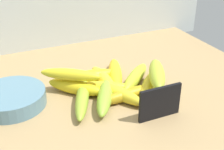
# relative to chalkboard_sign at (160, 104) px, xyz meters

# --- Properties ---
(counter_top) EXTENTS (1.10, 0.76, 0.03)m
(counter_top) POSITION_rel_chalkboard_sign_xyz_m (-0.13, 0.16, -0.05)
(counter_top) COLOR #A08256
(counter_top) RESTS_ON ground
(chalkboard_sign) EXTENTS (0.11, 0.02, 0.08)m
(chalkboard_sign) POSITION_rel_chalkboard_sign_xyz_m (0.00, 0.00, 0.00)
(chalkboard_sign) COLOR black
(chalkboard_sign) RESTS_ON counter_top
(fruit_bowl) EXTENTS (0.18, 0.18, 0.04)m
(fruit_bowl) POSITION_rel_chalkboard_sign_xyz_m (-0.32, 0.20, -0.02)
(fruit_bowl) COLOR slate
(fruit_bowl) RESTS_ON counter_top
(banana_0) EXTENTS (0.21, 0.05, 0.03)m
(banana_0) POSITION_rel_chalkboard_sign_xyz_m (-0.02, 0.10, -0.02)
(banana_0) COLOR #B3941A
(banana_0) RESTS_ON counter_top
(banana_1) EXTENTS (0.15, 0.10, 0.03)m
(banana_1) POSITION_rel_chalkboard_sign_xyz_m (-0.08, 0.16, -0.02)
(banana_1) COLOR yellow
(banana_1) RESTS_ON counter_top
(banana_2) EXTENTS (0.11, 0.20, 0.03)m
(banana_2) POSITION_rel_chalkboard_sign_xyz_m (-0.15, 0.13, -0.02)
(banana_2) COLOR #8FAF30
(banana_2) RESTS_ON counter_top
(banana_3) EXTENTS (0.11, 0.19, 0.04)m
(banana_3) POSITION_rel_chalkboard_sign_xyz_m (-0.02, 0.22, -0.02)
(banana_3) COLOR yellow
(banana_3) RESTS_ON counter_top
(banana_4) EXTENTS (0.13, 0.19, 0.04)m
(banana_4) POSITION_rel_chalkboard_sign_xyz_m (-0.09, 0.12, -0.02)
(banana_4) COLOR #8CB635
(banana_4) RESTS_ON counter_top
(banana_5) EXTENTS (0.10, 0.17, 0.04)m
(banana_5) POSITION_rel_chalkboard_sign_xyz_m (-0.05, 0.12, -0.02)
(banana_5) COLOR yellow
(banana_5) RESTS_ON counter_top
(banana_6) EXTENTS (0.15, 0.15, 0.04)m
(banana_6) POSITION_rel_chalkboard_sign_xyz_m (0.03, 0.17, -0.02)
(banana_6) COLOR #AEC12C
(banana_6) RESTS_ON counter_top
(banana_7) EXTENTS (0.14, 0.14, 0.04)m
(banana_7) POSITION_rel_chalkboard_sign_xyz_m (-0.15, 0.19, -0.02)
(banana_7) COLOR yellow
(banana_7) RESTS_ON counter_top
(banana_8) EXTENTS (0.15, 0.16, 0.04)m
(banana_8) POSITION_rel_chalkboard_sign_xyz_m (0.04, 0.11, -0.02)
(banana_8) COLOR gold
(banana_8) RESTS_ON counter_top
(banana_9) EXTENTS (0.19, 0.05, 0.04)m
(banana_9) POSITION_rel_chalkboard_sign_xyz_m (-0.10, 0.22, -0.02)
(banana_9) COLOR yellow
(banana_9) RESTS_ON counter_top
(banana_10) EXTENTS (0.04, 0.16, 0.04)m
(banana_10) POSITION_rel_chalkboard_sign_xyz_m (-0.06, 0.20, -0.02)
(banana_10) COLOR yellow
(banana_10) RESTS_ON counter_top
(banana_11) EXTENTS (0.11, 0.17, 0.04)m
(banana_11) POSITION_rel_chalkboard_sign_xyz_m (0.05, 0.10, 0.02)
(banana_11) COLOR #A8BC32
(banana_11) RESTS_ON banana_8
(banana_12) EXTENTS (0.16, 0.12, 0.03)m
(banana_12) POSITION_rel_chalkboard_sign_xyz_m (-0.16, 0.20, 0.02)
(banana_12) COLOR yellow
(banana_12) RESTS_ON banana_7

